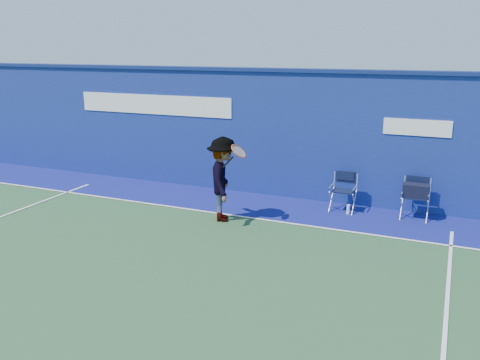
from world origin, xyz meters
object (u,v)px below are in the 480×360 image
at_px(directors_chair_left, 343,198).
at_px(directors_chair_right, 415,202).
at_px(tennis_player, 223,179).
at_px(water_bottle, 348,209).

distance_m(directors_chair_left, directors_chair_right, 1.53).
bearing_deg(tennis_player, water_bottle, 30.58).
height_order(directors_chair_left, tennis_player, tennis_player).
bearing_deg(tennis_player, directors_chair_left, 36.08).
bearing_deg(water_bottle, tennis_player, -149.42).
relative_size(directors_chair_left, directors_chair_right, 0.98).
relative_size(directors_chair_right, water_bottle, 4.02).
relative_size(water_bottle, tennis_player, 0.12).
xyz_separation_m(directors_chair_right, tennis_player, (-3.73, -1.67, 0.52)).
height_order(directors_chair_right, tennis_player, tennis_player).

